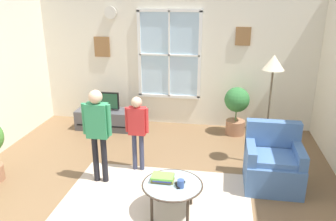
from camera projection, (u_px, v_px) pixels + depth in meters
name	position (u px, v px, depth m)	size (l,w,h in m)	color
ground_plane	(139.00, 209.00, 4.27)	(6.04, 6.68, 0.02)	brown
back_wall	(174.00, 59.00, 6.71)	(5.44, 0.17, 2.70)	silver
area_rug	(155.00, 204.00, 4.35)	(2.47, 1.91, 0.01)	#C6B29E
tv_stand	(107.00, 119.00, 6.75)	(1.18, 0.47, 0.39)	#4C4C51
television	(105.00, 101.00, 6.62)	(0.55, 0.08, 0.37)	#4C4C4C
armchair	(273.00, 164.00, 4.71)	(0.76, 0.74, 0.87)	#476B9E
coffee_table	(172.00, 186.00, 4.07)	(0.75, 0.75, 0.41)	#99B2B7
book_stack	(163.00, 178.00, 4.11)	(0.28, 0.19, 0.08)	olive
cup	(181.00, 184.00, 3.98)	(0.08, 0.08, 0.10)	#334C8C
remote_near_books	(182.00, 184.00, 4.04)	(0.04, 0.14, 0.02)	black
remote_near_cup	(177.00, 185.00, 4.01)	(0.04, 0.14, 0.02)	black
person_green_shirt	(98.00, 126.00, 4.63)	(0.41, 0.19, 1.37)	black
person_red_shirt	(137.00, 125.00, 4.99)	(0.35, 0.16, 1.17)	#333851
potted_plant_by_window	(236.00, 107.00, 6.38)	(0.47, 0.47, 0.93)	#9E6B4C
floor_lamp	(273.00, 74.00, 4.92)	(0.32, 0.32, 1.75)	black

